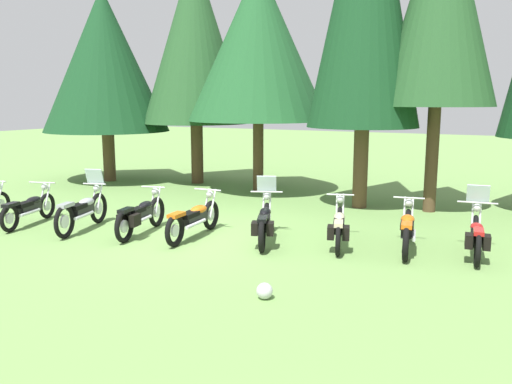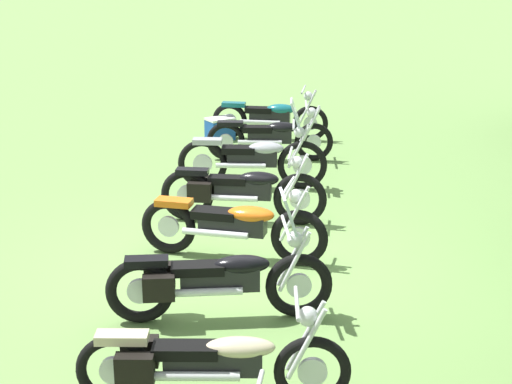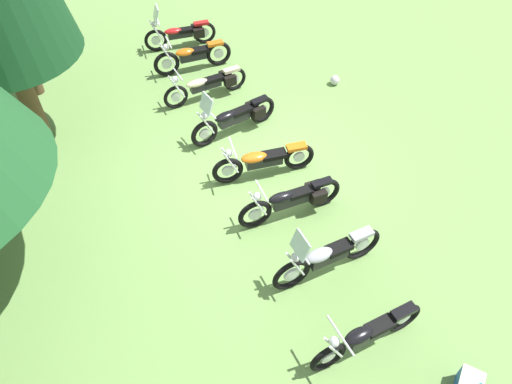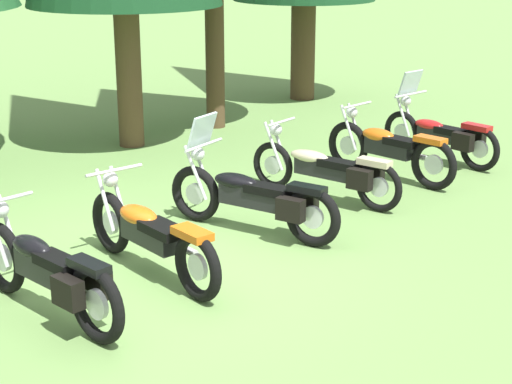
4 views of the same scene
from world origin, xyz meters
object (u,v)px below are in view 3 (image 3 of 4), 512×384
object	(u,v)px
motorcycle_1	(367,335)
dropped_helmet	(335,80)
motorcycle_4	(263,161)
motorcycle_2	(327,256)
motorcycle_8	(181,33)
motorcycle_7	(192,56)
motorcycle_6	(208,84)
motorcycle_3	(292,200)
motorcycle_5	(235,117)

from	to	relation	value
motorcycle_1	dropped_helmet	bearing A→B (deg)	-119.46
motorcycle_4	motorcycle_1	bearing A→B (deg)	96.52
motorcycle_2	motorcycle_8	size ratio (longest dim) A/B	1.05
motorcycle_7	motorcycle_6	bearing A→B (deg)	90.66
motorcycle_1	motorcycle_6	size ratio (longest dim) A/B	0.94
motorcycle_3	motorcycle_6	world-z (taller)	motorcycle_3
motorcycle_1	motorcycle_4	size ratio (longest dim) A/B	0.90
motorcycle_2	motorcycle_7	size ratio (longest dim) A/B	1.01
motorcycle_3	motorcycle_6	size ratio (longest dim) A/B	1.00
motorcycle_7	motorcycle_4	bearing A→B (deg)	93.83
motorcycle_2	motorcycle_7	bearing A→B (deg)	-91.63
motorcycle_7	motorcycle_3	bearing A→B (deg)	94.19
motorcycle_2	motorcycle_3	bearing A→B (deg)	-94.33
motorcycle_2	motorcycle_8	distance (m)	8.72
motorcycle_3	motorcycle_4	world-z (taller)	motorcycle_3
motorcycle_2	motorcycle_5	xyz separation A→B (m)	(4.30, 1.03, -0.03)
motorcycle_2	motorcycle_6	bearing A→B (deg)	-90.97
motorcycle_5	motorcycle_7	world-z (taller)	motorcycle_5
motorcycle_3	dropped_helmet	world-z (taller)	motorcycle_3
motorcycle_3	motorcycle_5	distance (m)	2.91
motorcycle_1	motorcycle_5	distance (m)	6.01
motorcycle_5	motorcycle_6	xyz separation A→B (m)	(1.53, 0.48, -0.03)
motorcycle_3	motorcycle_6	bearing A→B (deg)	-86.01
motorcycle_3	motorcycle_5	size ratio (longest dim) A/B	1.02
motorcycle_6	motorcycle_7	xyz separation A→B (m)	(1.36, 0.27, 0.03)
motorcycle_1	motorcycle_8	xyz separation A→B (m)	(10.06, 2.19, 0.01)
motorcycle_2	motorcycle_4	bearing A→B (deg)	-92.17
motorcycle_8	dropped_helmet	xyz separation A→B (m)	(-2.69, -3.93, -0.31)
motorcycle_5	motorcycle_8	bearing A→B (deg)	-100.23
motorcycle_2	dropped_helmet	distance (m)	6.13
motorcycle_5	motorcycle_6	size ratio (longest dim) A/B	0.98
motorcycle_4	motorcycle_8	distance (m)	5.91
motorcycle_5	motorcycle_6	world-z (taller)	motorcycle_5
motorcycle_6	motorcycle_3	bearing A→B (deg)	88.02
motorcycle_3	motorcycle_8	bearing A→B (deg)	-88.17
motorcycle_2	motorcycle_5	world-z (taller)	motorcycle_2
motorcycle_5	motorcycle_6	distance (m)	1.60
motorcycle_7	motorcycle_1	bearing A→B (deg)	92.47
motorcycle_3	motorcycle_7	bearing A→B (deg)	-87.09
dropped_helmet	motorcycle_7	bearing A→B (deg)	69.57
motorcycle_6	motorcycle_4	bearing A→B (deg)	87.94
motorcycle_4	motorcycle_2	bearing A→B (deg)	98.42
motorcycle_4	dropped_helmet	xyz separation A→B (m)	(3.07, -2.60, -0.31)
motorcycle_1	dropped_helmet	world-z (taller)	motorcycle_1
motorcycle_5	motorcycle_8	world-z (taller)	motorcycle_5
motorcycle_8	motorcycle_7	bearing A→B (deg)	91.70
motorcycle_4	dropped_helmet	size ratio (longest dim) A/B	8.98
motorcycle_3	motorcycle_7	xyz separation A→B (m)	(5.70, 1.48, -0.00)
motorcycle_8	dropped_helmet	distance (m)	4.77
motorcycle_4	motorcycle_5	distance (m)	1.62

